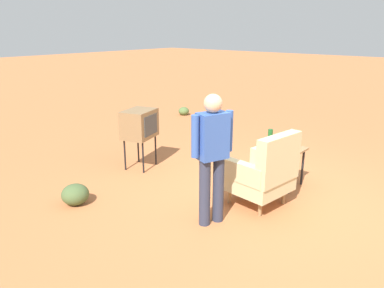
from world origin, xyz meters
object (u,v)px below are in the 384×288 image
side_table (284,154)px  armchair (264,172)px  bottle_wine_green (270,140)px  person_standing (212,152)px  soda_can_blue (292,151)px  flower_vase (289,140)px  tv_on_stand (139,124)px

side_table → armchair: bearing=8.9°
bottle_wine_green → armchair: bearing=23.3°
armchair → side_table: size_ratio=1.74×
armchair → person_standing: (0.82, -0.26, 0.44)m
armchair → soda_can_blue: size_ratio=8.69×
armchair → bottle_wine_green: (-0.60, -0.26, 0.27)m
side_table → soda_can_blue: soda_can_blue is taller
armchair → flower_vase: (-0.80, -0.05, 0.26)m
armchair → tv_on_stand: bearing=-88.5°
bottle_wine_green → tv_on_stand: bearing=-72.7°
soda_can_blue → flower_vase: size_ratio=0.46×
side_table → tv_on_stand: 2.45m
bottle_wine_green → flower_vase: bearing=132.1°
soda_can_blue → flower_vase: flower_vase is taller
soda_can_blue → armchair: bearing=-9.6°
side_table → person_standing: (1.65, -0.13, 0.42)m
bottle_wine_green → soda_can_blue: (0.01, 0.36, -0.10)m
person_standing → tv_on_stand: bearing=-109.6°
person_standing → flower_vase: size_ratio=6.19×
flower_vase → armchair: bearing=3.4°
flower_vase → tv_on_stand: bearing=-69.9°
tv_on_stand → person_standing: (0.76, 2.14, 0.16)m
side_table → flower_vase: 0.25m
armchair → side_table: bearing=-171.1°
soda_can_blue → person_standing: bearing=-14.2°
side_table → flower_vase: size_ratio=2.30×
person_standing → flower_vase: bearing=172.6°
tv_on_stand → bottle_wine_green: size_ratio=3.22×
tv_on_stand → soda_can_blue: (-0.66, 2.50, -0.11)m
person_standing → side_table: bearing=175.5°
person_standing → bottle_wine_green: 1.44m
tv_on_stand → flower_vase: tv_on_stand is taller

